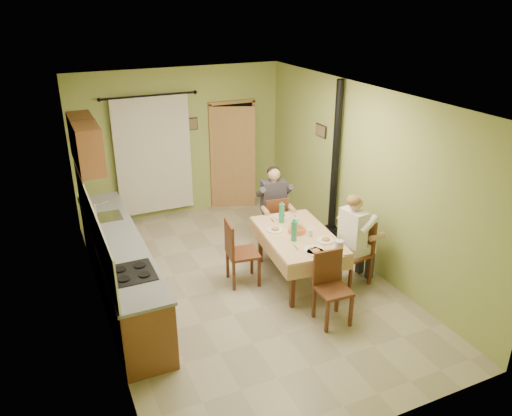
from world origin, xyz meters
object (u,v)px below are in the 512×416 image
dining_table (297,256)px  chair_far (274,231)px  chair_right (352,264)px  stove_flue (334,188)px  chair_near (332,302)px  chair_left (242,265)px  man_far (274,199)px  man_right (355,229)px

dining_table → chair_far: bearing=88.0°
chair_right → stove_flue: stove_flue is taller
dining_table → chair_right: chair_right is taller
dining_table → chair_right: (0.71, -0.42, -0.09)m
chair_far → chair_near: chair_near is taller
dining_table → chair_right: 0.83m
chair_right → chair_near: bearing=123.3°
stove_flue → chair_left: bearing=-164.1°
chair_near → chair_right: chair_right is taller
man_far → stove_flue: bearing=-8.1°
chair_far → man_far: (0.00, 0.01, 0.59)m
man_right → chair_right: bearing=-90.0°
dining_table → man_right: (0.69, -0.42, 0.50)m
chair_near → man_far: man_far is taller
chair_near → stove_flue: stove_flue is taller
man_far → stove_flue: stove_flue is taller
chair_near → man_right: bearing=-135.5°
chair_right → dining_table: bearing=51.5°
chair_far → chair_near: 2.23m
chair_left → man_far: 1.39m
stove_flue → dining_table: bearing=-144.1°
chair_far → chair_near: size_ratio=0.97×
man_right → stove_flue: 1.30m
chair_left → man_far: (0.94, 0.84, 0.59)m
man_far → chair_near: bearing=-87.2°
chair_far → chair_left: (-0.94, -0.83, 0.00)m
chair_near → chair_left: 1.55m
man_right → chair_far: bearing=11.6°
man_right → stove_flue: stove_flue is taller
chair_near → stove_flue: (1.21, 1.93, 0.73)m
chair_right → man_far: bearing=11.9°
chair_near → chair_right: bearing=-136.0°
chair_right → chair_left: bearing=57.6°
chair_far → man_far: 0.59m
chair_far → stove_flue: (0.96, -0.29, 0.74)m
dining_table → man_right: man_right is taller
chair_right → man_far: man_far is taller
man_far → man_right: same height
dining_table → man_far: size_ratio=1.23×
chair_far → stove_flue: stove_flue is taller
man_far → man_right: bearing=-61.2°
chair_left → man_right: (1.48, -0.68, 0.59)m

